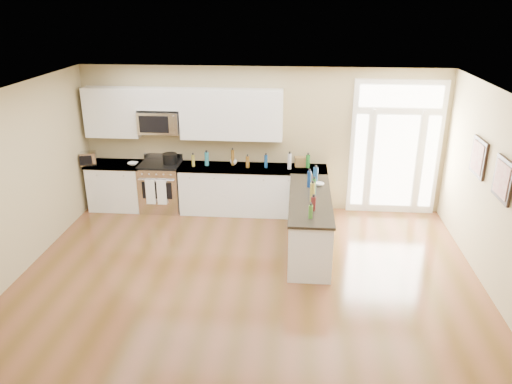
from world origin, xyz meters
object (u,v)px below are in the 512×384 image
peninsula_cabinet (309,225)px  kitchen_range (161,187)px  toaster_oven (88,158)px  stockpot (170,158)px

peninsula_cabinet → kitchen_range: (-2.90, 1.45, 0.04)m
peninsula_cabinet → toaster_oven: toaster_oven is taller
kitchen_range → stockpot: (0.20, 0.05, 0.58)m
kitchen_range → stockpot: size_ratio=3.86×
peninsula_cabinet → toaster_oven: size_ratio=7.87×
stockpot → toaster_oven: (-1.57, -0.18, 0.01)m
peninsula_cabinet → stockpot: size_ratio=8.30×
kitchen_range → toaster_oven: 1.50m
peninsula_cabinet → kitchen_range: bearing=153.5°
stockpot → toaster_oven: toaster_oven is taller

